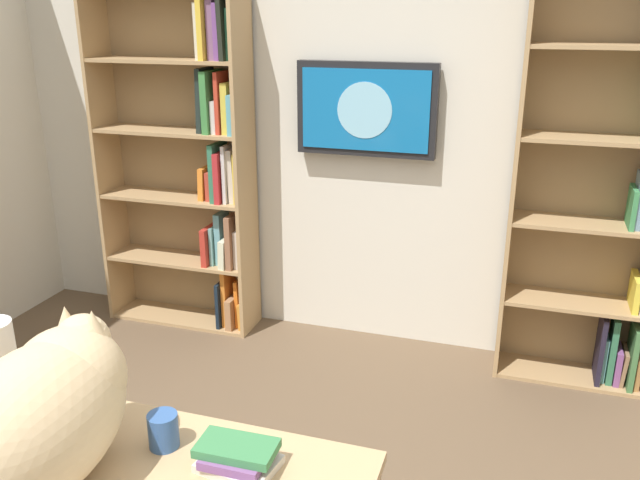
{
  "coord_description": "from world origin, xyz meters",
  "views": [
    {
      "loc": [
        -0.82,
        1.33,
        1.86
      ],
      "look_at": [
        -0.03,
        -1.15,
        0.95
      ],
      "focal_mm": 37.08,
      "sensor_mm": 36.0,
      "label": 1
    }
  ],
  "objects": [
    {
      "name": "wall_back",
      "position": [
        0.0,
        -2.23,
        1.35
      ],
      "size": [
        4.52,
        0.06,
        2.7
      ],
      "primitive_type": "cube",
      "color": "silver",
      "rests_on": "ground"
    },
    {
      "name": "bookshelf_left",
      "position": [
        -1.25,
        -2.06,
        1.03
      ],
      "size": [
        0.8,
        0.28,
        2.14
      ],
      "color": "tan",
      "rests_on": "ground"
    },
    {
      "name": "bookshelf_right",
      "position": [
        1.03,
        -2.06,
        1.01
      ],
      "size": [
        0.93,
        0.28,
        2.0
      ],
      "color": "tan",
      "rests_on": "ground"
    },
    {
      "name": "wall_mounted_tv",
      "position": [
        0.03,
        -2.15,
        1.36
      ],
      "size": [
        0.76,
        0.07,
        0.5
      ],
      "color": "black"
    },
    {
      "name": "cat",
      "position": [
        0.21,
        0.24,
        0.96
      ],
      "size": [
        0.34,
        0.68,
        0.39
      ],
      "color": "#D1B284",
      "rests_on": "desk"
    },
    {
      "name": "coffee_mug",
      "position": [
        0.02,
        0.05,
        0.82
      ],
      "size": [
        0.08,
        0.08,
        0.1
      ],
      "primitive_type": "cylinder",
      "color": "#335999",
      "rests_on": "desk"
    },
    {
      "name": "desk_book_stack",
      "position": [
        -0.2,
        0.08,
        0.8
      ],
      "size": [
        0.21,
        0.17,
        0.07
      ],
      "color": "beige",
      "rests_on": "desk"
    }
  ]
}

